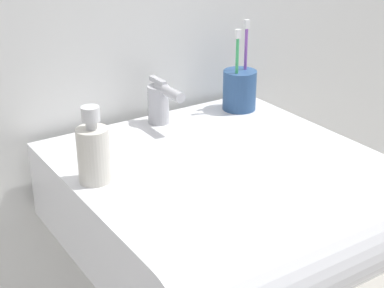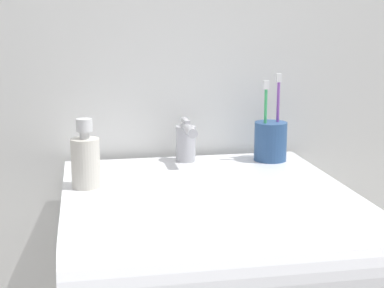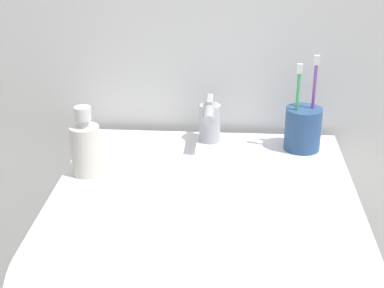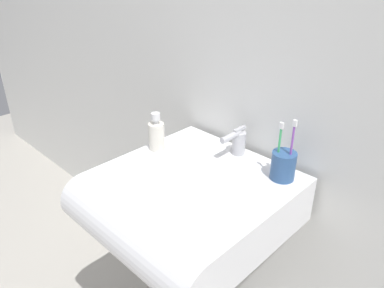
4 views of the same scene
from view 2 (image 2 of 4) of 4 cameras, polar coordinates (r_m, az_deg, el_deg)
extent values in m
cube|color=white|center=(1.23, 1.12, -7.70)|extent=(0.57, 0.52, 0.16)
cylinder|color=white|center=(1.00, 4.21, -12.70)|extent=(0.57, 0.16, 0.16)
cylinder|color=#B7B7BC|center=(1.40, -0.51, 0.04)|extent=(0.05, 0.05, 0.08)
cylinder|color=#B7B7BC|center=(1.34, -0.16, 1.38)|extent=(0.02, 0.09, 0.02)
cube|color=#B7B7BC|center=(1.39, -0.51, 2.23)|extent=(0.01, 0.06, 0.01)
cylinder|color=#2D5184|center=(1.42, 7.62, 0.26)|extent=(0.08, 0.08, 0.09)
cylinder|color=#3FB266|center=(1.39, 7.11, 2.09)|extent=(0.01, 0.01, 0.16)
cube|color=white|center=(1.38, 7.21, 5.70)|extent=(0.01, 0.01, 0.02)
cylinder|color=purple|center=(1.41, 8.31, 2.51)|extent=(0.01, 0.01, 0.17)
cube|color=white|center=(1.40, 8.43, 6.36)|extent=(0.01, 0.01, 0.02)
cylinder|color=silver|center=(1.20, -10.27, -1.83)|extent=(0.06, 0.06, 0.10)
cylinder|color=silver|center=(1.19, -10.38, 0.87)|extent=(0.02, 0.02, 0.01)
cylinder|color=silver|center=(1.18, -10.41, 1.82)|extent=(0.03, 0.03, 0.03)
camera|label=1|loc=(0.49, -66.24, 22.85)|focal=55.00mm
camera|label=3|loc=(0.36, 60.34, 38.07)|focal=55.00mm
camera|label=4|loc=(1.07, 60.69, 23.49)|focal=35.00mm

